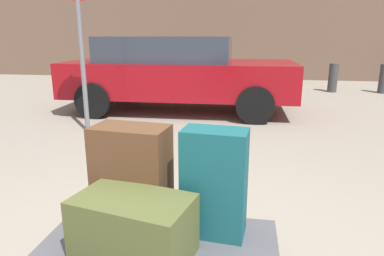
{
  "coord_description": "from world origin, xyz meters",
  "views": [
    {
      "loc": [
        0.44,
        -1.56,
        1.44
      ],
      "look_at": [
        0.0,
        1.2,
        0.69
      ],
      "focal_mm": 32.34,
      "sensor_mm": 36.0,
      "label": 1
    }
  ],
  "objects": [
    {
      "name": "bollard_kerb_near",
      "position": [
        2.65,
        7.94,
        0.37
      ],
      "size": [
        0.23,
        0.23,
        0.74
      ],
      "primitive_type": "cylinder",
      "color": "#383838",
      "rests_on": "ground_plane"
    },
    {
      "name": "duffel_bag_olive_front_left",
      "position": [
        -0.1,
        -0.06,
        0.5
      ],
      "size": [
        0.65,
        0.47,
        0.32
      ],
      "primitive_type": "cube",
      "rotation": [
        0.0,
        0.0,
        -0.23
      ],
      "color": "#4C5128",
      "rests_on": "luggage_cart"
    },
    {
      "name": "no_parking_sign",
      "position": [
        -1.97,
        3.28,
        1.48
      ],
      "size": [
        0.5,
        0.11,
        2.4
      ],
      "color": "slate",
      "rests_on": "ground_plane"
    },
    {
      "name": "suitcase_teal_center",
      "position": [
        0.28,
        0.21,
        0.65
      ],
      "size": [
        0.37,
        0.24,
        0.62
      ],
      "primitive_type": "cube",
      "rotation": [
        0.0,
        0.0,
        -0.11
      ],
      "color": "#144C51",
      "rests_on": "luggage_cart"
    },
    {
      "name": "suitcase_brown_stacked_top",
      "position": [
        -0.21,
        0.25,
        0.64
      ],
      "size": [
        0.46,
        0.3,
        0.6
      ],
      "primitive_type": "cube",
      "rotation": [
        0.0,
        0.0,
        -0.12
      ],
      "color": "#51331E",
      "rests_on": "luggage_cart"
    },
    {
      "name": "bollard_kerb_mid",
      "position": [
        3.89,
        7.94,
        0.37
      ],
      "size": [
        0.23,
        0.23,
        0.74
      ],
      "primitive_type": "cylinder",
      "color": "#383838",
      "rests_on": "ground_plane"
    },
    {
      "name": "parked_car",
      "position": [
        -0.9,
        5.03,
        0.76
      ],
      "size": [
        4.33,
        1.97,
        1.42
      ],
      "color": "maroon",
      "rests_on": "ground_plane"
    }
  ]
}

